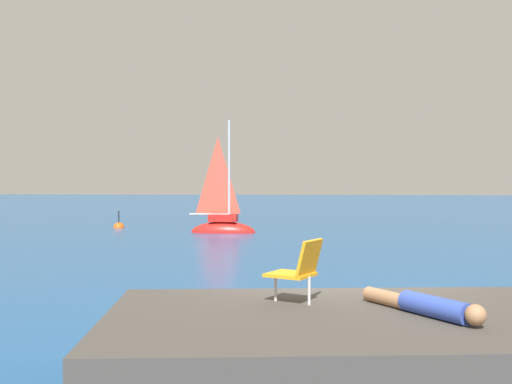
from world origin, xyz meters
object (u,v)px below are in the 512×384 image
(person_sunbather, at_px, (426,305))
(sailboat_near, at_px, (223,226))
(marker_buoy, at_px, (119,228))
(beach_chair, at_px, (299,268))

(person_sunbather, bearing_deg, sailboat_near, -21.41)
(person_sunbather, relative_size, marker_buoy, 1.35)
(sailboat_near, xyz_separation_m, marker_buoy, (-5.52, 2.28, -0.30))
(person_sunbather, bearing_deg, beach_chair, 34.41)
(marker_buoy, bearing_deg, beach_chair, -68.67)
(marker_buoy, bearing_deg, person_sunbather, -66.14)
(beach_chair, relative_size, marker_buoy, 0.71)
(beach_chair, xyz_separation_m, marker_buoy, (-8.85, 22.68, -1.42))
(beach_chair, distance_m, marker_buoy, 24.38)
(sailboat_near, height_order, person_sunbather, sailboat_near)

